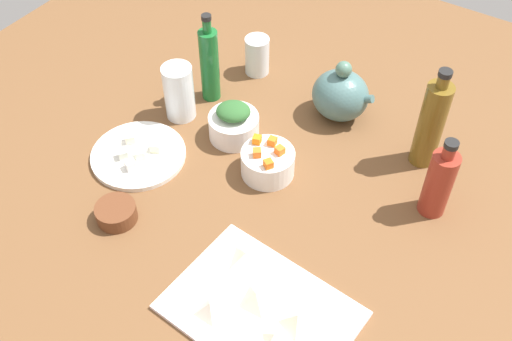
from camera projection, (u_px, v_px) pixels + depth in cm
name	position (u px, v px, depth cm)	size (l,w,h in cm)	color
tabletop	(256.00, 190.00, 137.33)	(190.00, 190.00, 3.00)	brown
cutting_board	(261.00, 310.00, 114.38)	(34.06, 24.43, 1.00)	white
plate_tofu	(138.00, 155.00, 141.89)	(22.05, 22.05, 1.20)	white
bowl_greens	(234.00, 126.00, 144.92)	(12.02, 12.02, 6.12)	white
bowl_carrots	(267.00, 163.00, 136.79)	(12.13, 12.13, 6.23)	white
bowl_small_side	(116.00, 213.00, 128.55)	(8.72, 8.72, 3.74)	brown
teapot	(341.00, 95.00, 147.58)	(15.66, 12.94, 16.07)	#476C6B
bottle_0	(209.00, 64.00, 149.61)	(4.76, 4.76, 24.11)	#19632A
bottle_1	(439.00, 182.00, 125.41)	(5.77, 5.77, 20.19)	maroon
bottle_2	(431.00, 124.00, 133.47)	(5.86, 5.86, 25.76)	brown
drinking_glass_0	(179.00, 92.00, 147.10)	(7.39, 7.39, 14.39)	white
drinking_glass_1	(257.00, 56.00, 160.36)	(6.43, 6.43, 10.37)	white
carrot_cube_0	(280.00, 150.00, 133.75)	(1.80, 1.80, 1.80)	orange
carrot_cube_1	(257.00, 153.00, 133.25)	(1.80, 1.80, 1.80)	orange
carrot_cube_2	(257.00, 140.00, 136.05)	(1.80, 1.80, 1.80)	orange
carrot_cube_3	(272.00, 141.00, 135.69)	(1.80, 1.80, 1.80)	orange
carrot_cube_4	(268.00, 164.00, 130.98)	(1.80, 1.80, 1.80)	orange
chopped_greens_mound	(233.00, 111.00, 141.38)	(8.10, 7.14, 3.50)	#2D5F2C
tofu_cube_0	(123.00, 154.00, 139.80)	(2.20, 2.20, 2.20)	white
tofu_cube_1	(140.00, 154.00, 139.75)	(2.20, 2.20, 2.20)	white
tofu_cube_2	(131.00, 138.00, 143.26)	(2.20, 2.20, 2.20)	white
tofu_cube_3	(156.00, 147.00, 141.35)	(2.20, 2.20, 2.20)	white
tofu_cube_4	(130.00, 165.00, 137.44)	(2.20, 2.20, 2.20)	silver
dumpling_0	(256.00, 298.00, 113.87)	(5.43, 5.08, 3.09)	beige
dumpling_1	(210.00, 308.00, 112.41)	(4.78, 4.64, 3.11)	beige
dumpling_2	(246.00, 257.00, 120.15)	(5.89, 5.81, 2.94)	beige
dumpling_3	(274.00, 337.00, 108.80)	(4.09, 3.65, 2.32)	beige
dumpling_4	(298.00, 320.00, 110.86)	(5.96, 5.14, 2.97)	beige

